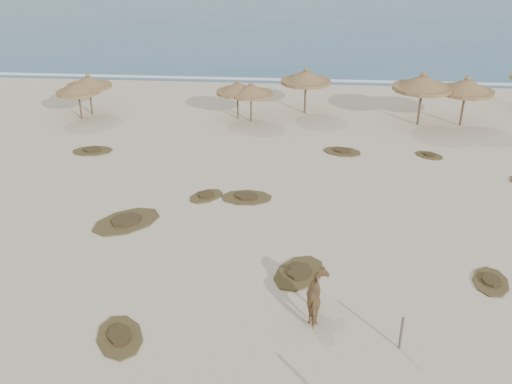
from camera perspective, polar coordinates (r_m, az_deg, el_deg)
ground at (r=19.23m, az=-0.21°, el=-9.14°), size 160.00×160.00×0.00m
foam_line at (r=43.13m, az=2.76°, el=11.14°), size 70.00×0.60×0.01m
palapa_0 at (r=36.25m, az=-16.42°, el=10.49°), size 3.63×3.63×2.57m
palapa_1 at (r=35.59m, az=-17.41°, el=9.88°), size 2.59×2.59×2.41m
palapa_2 at (r=34.05m, az=-1.86°, el=10.33°), size 3.14×3.14×2.40m
palapa_3 at (r=33.63m, az=-0.50°, el=10.15°), size 3.11×3.11×2.41m
palapa_4 at (r=35.10m, az=5.02°, el=11.37°), size 3.24×3.24×2.89m
palapa_5 at (r=34.16m, az=16.34°, el=10.42°), size 4.14×4.14×3.19m
palapa_6 at (r=34.80m, az=20.28°, el=9.87°), size 3.46×3.46×2.98m
horse at (r=17.58m, az=6.27°, el=-10.43°), size 0.76×1.61×1.35m
fence_post_far at (r=16.91m, az=14.32°, el=-13.50°), size 0.10×0.10×1.08m
scrub_1 at (r=23.35m, az=-12.82°, el=-2.85°), size 3.36×3.36×0.16m
scrub_2 at (r=24.88m, az=-5.01°, el=-0.37°), size 1.91×1.96×0.16m
scrub_3 at (r=24.67m, az=-0.96°, el=-0.51°), size 2.30×1.56×0.16m
scrub_4 at (r=20.78m, az=22.42°, el=-8.26°), size 1.51×2.00×0.16m
scrub_6 at (r=30.80m, az=-16.04°, el=4.01°), size 2.26×1.66×0.16m
scrub_7 at (r=29.83m, az=8.61°, el=4.05°), size 2.21×1.70×0.16m
scrub_9 at (r=19.73m, az=4.33°, el=-8.02°), size 2.40×2.78×0.16m
scrub_10 at (r=30.32m, az=16.93°, el=3.55°), size 1.74×1.62×0.16m
scrub_11 at (r=17.51m, az=-13.48°, el=-13.87°), size 2.03×2.40×0.16m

